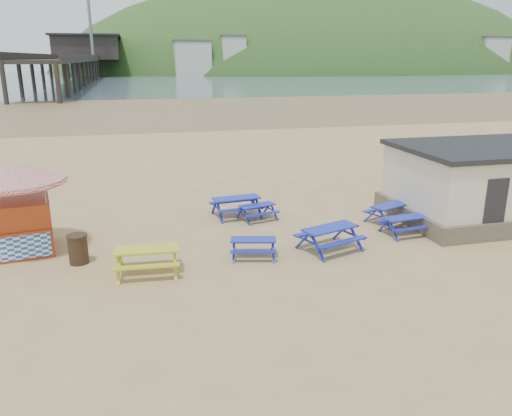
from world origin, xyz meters
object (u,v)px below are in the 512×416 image
object	(u,v)px
picnic_table_blue_b	(236,207)
ice_cream_kiosk	(15,196)
amenity_block	(486,182)
picnic_table_yellow	(147,261)
litter_bin	(78,249)
picnic_table_blue_a	(257,212)

from	to	relation	value
picnic_table_blue_b	ice_cream_kiosk	distance (m)	8.67
ice_cream_kiosk	amenity_block	world-z (taller)	ice_cream_kiosk
picnic_table_yellow	amenity_block	distance (m)	14.45
litter_bin	amenity_block	bearing A→B (deg)	3.77
picnic_table_yellow	picnic_table_blue_a	bearing A→B (deg)	47.57
picnic_table_yellow	ice_cream_kiosk	bearing A→B (deg)	148.82
picnic_table_blue_b	amenity_block	distance (m)	10.64
ice_cream_kiosk	picnic_table_blue_a	bearing A→B (deg)	-0.03
ice_cream_kiosk	litter_bin	distance (m)	3.02
picnic_table_blue_b	ice_cream_kiosk	size ratio (longest dim) A/B	0.53
picnic_table_blue_a	amenity_block	distance (m)	9.77
picnic_table_yellow	ice_cream_kiosk	distance (m)	5.45
picnic_table_blue_b	picnic_table_blue_a	bearing A→B (deg)	-47.27
litter_bin	picnic_table_yellow	bearing A→B (deg)	-31.76
picnic_table_blue_b	ice_cream_kiosk	xyz separation A→B (m)	(-8.24, -2.19, 1.61)
picnic_table_blue_b	picnic_table_yellow	bearing A→B (deg)	-134.32
picnic_table_blue_b	picnic_table_yellow	xyz separation A→B (m)	(-3.97, -5.17, -0.01)
picnic_table_yellow	litter_bin	size ratio (longest dim) A/B	2.10
picnic_table_blue_b	amenity_block	xyz separation A→B (m)	(10.22, -2.72, 1.14)
picnic_table_blue_a	litter_bin	size ratio (longest dim) A/B	1.83
picnic_table_blue_a	amenity_block	size ratio (longest dim) A/B	0.25
picnic_table_blue_a	picnic_table_blue_b	distance (m)	1.00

